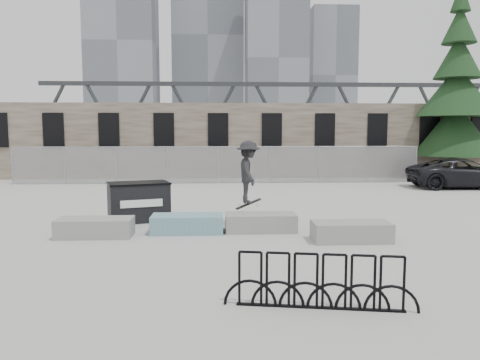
# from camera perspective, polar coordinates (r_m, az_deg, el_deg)

# --- Properties ---
(ground) EXTENTS (120.00, 120.00, 0.00)m
(ground) POSITION_cam_1_polar(r_m,az_deg,el_deg) (13.23, -2.43, -6.46)
(ground) COLOR #ADADA8
(ground) RESTS_ON ground
(stone_wall) EXTENTS (36.00, 2.58, 4.50)m
(stone_wall) POSITION_cam_1_polar(r_m,az_deg,el_deg) (29.17, -2.68, 4.83)
(stone_wall) COLOR brown
(stone_wall) RESTS_ON ground
(chainlink_fence) EXTENTS (22.06, 0.06, 2.02)m
(chainlink_fence) POSITION_cam_1_polar(r_m,az_deg,el_deg) (25.48, -2.64, 1.91)
(chainlink_fence) COLOR gray
(chainlink_fence) RESTS_ON ground
(planter_far_left) EXTENTS (2.00, 0.90, 0.50)m
(planter_far_left) POSITION_cam_1_polar(r_m,az_deg,el_deg) (13.31, -17.26, -5.46)
(planter_far_left) COLOR gray
(planter_far_left) RESTS_ON ground
(planter_center_left) EXTENTS (2.00, 0.90, 0.50)m
(planter_center_left) POSITION_cam_1_polar(r_m,az_deg,el_deg) (13.30, -6.44, -5.23)
(planter_center_left) COLOR teal
(planter_center_left) RESTS_ON ground
(planter_center_right) EXTENTS (2.00, 0.90, 0.50)m
(planter_center_right) POSITION_cam_1_polar(r_m,az_deg,el_deg) (13.42, 2.53, -5.10)
(planter_center_right) COLOR gray
(planter_center_right) RESTS_ON ground
(planter_offset) EXTENTS (2.00, 0.90, 0.50)m
(planter_offset) POSITION_cam_1_polar(r_m,az_deg,el_deg) (12.55, 13.40, -6.04)
(planter_offset) COLOR gray
(planter_offset) RESTS_ON ground
(dumpster) EXTENTS (2.15, 1.69, 1.24)m
(dumpster) POSITION_cam_1_polar(r_m,az_deg,el_deg) (15.20, -12.25, -2.57)
(dumpster) COLOR black
(dumpster) RESTS_ON ground
(bike_rack) EXTENTS (3.10, 0.58, 0.90)m
(bike_rack) POSITION_cam_1_polar(r_m,az_deg,el_deg) (7.78, 9.72, -12.19)
(bike_rack) COLOR black
(bike_rack) RESTS_ON ground
(spruce_tree) EXTENTS (4.64, 4.64, 11.50)m
(spruce_tree) POSITION_cam_1_polar(r_m,az_deg,el_deg) (30.60, 24.86, 9.01)
(spruce_tree) COLOR #38281E
(spruce_tree) RESTS_ON ground
(skyline_towers) EXTENTS (58.00, 28.00, 48.00)m
(skyline_towers) POSITION_cam_1_polar(r_m,az_deg,el_deg) (108.23, -3.40, 15.55)
(skyline_towers) COLOR slate
(skyline_towers) RESTS_ON ground
(truss_bridge) EXTENTS (70.00, 3.00, 9.80)m
(truss_bridge) POSITION_cam_1_polar(r_m,az_deg,el_deg) (68.68, 5.66, 7.06)
(truss_bridge) COLOR #2D3033
(truss_bridge) RESTS_ON ground
(suv) EXTENTS (5.40, 2.68, 1.47)m
(suv) POSITION_cam_1_polar(r_m,az_deg,el_deg) (25.99, 25.58, 0.75)
(suv) COLOR black
(suv) RESTS_ON ground
(skateboarder) EXTENTS (0.78, 1.25, 2.04)m
(skateboarder) POSITION_cam_1_polar(r_m,az_deg,el_deg) (13.85, 1.03, 0.97)
(skateboarder) COLOR black
(skateboarder) RESTS_ON ground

